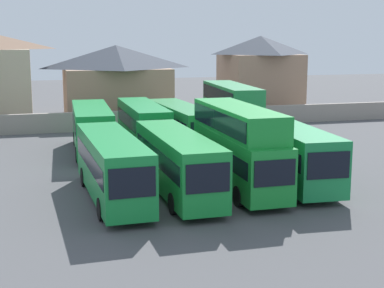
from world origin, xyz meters
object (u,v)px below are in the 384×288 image
(bus_2, at_px, (177,160))
(bus_4, at_px, (291,152))
(house_terrace_centre, at_px, (117,82))
(bus_5, at_px, (92,127))
(bus_6, at_px, (143,123))
(bus_7, at_px, (181,124))
(house_terrace_right, at_px, (260,74))
(bus_8, at_px, (232,111))
(bus_3, at_px, (238,143))
(bus_1, at_px, (112,164))

(bus_2, xyz_separation_m, bus_4, (7.02, 0.43, 0.01))
(bus_4, xyz_separation_m, house_terrace_centre, (-6.13, 29.24, 1.99))
(house_terrace_centre, bearing_deg, bus_5, -104.41)
(bus_2, height_order, bus_4, bus_4)
(bus_2, xyz_separation_m, bus_6, (0.64, 13.67, 0.03))
(bus_7, xyz_separation_m, house_terrace_centre, (-2.78, 16.21, 2.07))
(house_terrace_right, bearing_deg, bus_6, -134.33)
(bus_7, height_order, bus_8, bus_8)
(bus_4, xyz_separation_m, bus_7, (-3.35, 13.03, -0.07))
(bus_5, distance_m, house_terrace_centre, 17.14)
(bus_2, distance_m, bus_3, 3.71)
(bus_6, relative_size, bus_7, 0.92)
(bus_6, height_order, bus_7, bus_6)
(bus_5, bearing_deg, bus_3, 30.84)
(house_terrace_right, bearing_deg, bus_2, -119.30)
(bus_3, height_order, bus_8, bus_8)
(bus_7, relative_size, bus_8, 1.09)
(bus_2, relative_size, bus_7, 0.97)
(bus_4, height_order, house_terrace_centre, house_terrace_centre)
(bus_4, bearing_deg, house_terrace_right, 164.67)
(bus_4, height_order, house_terrace_right, house_terrace_right)
(bus_1, relative_size, house_terrace_right, 1.26)
(bus_3, xyz_separation_m, bus_7, (0.04, 13.26, -0.80))
(bus_2, bearing_deg, bus_4, 92.48)
(bus_5, bearing_deg, bus_2, 16.82)
(bus_1, height_order, house_terrace_right, house_terrace_right)
(bus_1, bearing_deg, bus_2, 87.90)
(bus_5, distance_m, house_terrace_right, 27.02)
(bus_8, height_order, house_terrace_centre, house_terrace_centre)
(bus_1, bearing_deg, house_terrace_right, 143.77)
(bus_6, distance_m, bus_8, 7.25)
(bus_1, relative_size, bus_8, 1.04)
(bus_6, relative_size, bus_8, 1.00)
(bus_4, height_order, bus_7, bus_4)
(bus_1, height_order, bus_4, bus_4)
(bus_1, bearing_deg, bus_3, 89.48)
(bus_7, xyz_separation_m, house_terrace_right, (13.50, 17.13, 2.53))
(bus_6, bearing_deg, house_terrace_right, 135.75)
(bus_4, distance_m, bus_8, 12.99)
(bus_4, bearing_deg, house_terrace_centre, -164.90)
(bus_3, bearing_deg, bus_1, -88.62)
(bus_1, distance_m, bus_3, 7.27)
(house_terrace_centre, bearing_deg, bus_2, -91.72)
(bus_4, xyz_separation_m, bus_8, (0.82, 12.94, 0.76))
(bus_3, height_order, bus_6, bus_3)
(bus_4, xyz_separation_m, house_terrace_right, (10.15, 30.16, 2.46))
(bus_6, height_order, house_terrace_centre, house_terrace_centre)
(bus_2, xyz_separation_m, bus_8, (7.84, 13.37, 0.77))
(bus_4, relative_size, bus_8, 0.97)
(house_terrace_right, bearing_deg, bus_4, -108.59)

